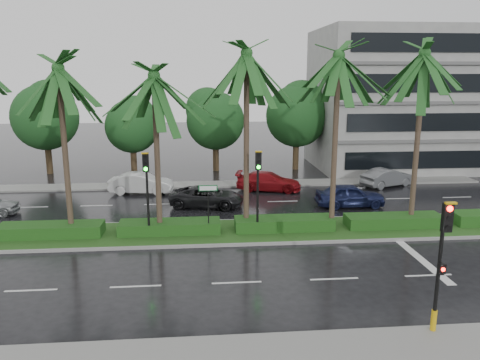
{
  "coord_description": "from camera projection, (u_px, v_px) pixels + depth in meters",
  "views": [
    {
      "loc": [
        -1.38,
        -22.33,
        8.17
      ],
      "look_at": [
        0.7,
        1.5,
        2.75
      ],
      "focal_mm": 35.0,
      "sensor_mm": 36.0,
      "label": 1
    }
  ],
  "objects": [
    {
      "name": "car_red",
      "position": [
        269.0,
        181.0,
        33.5
      ],
      "size": [
        2.92,
        4.95,
        1.34
      ],
      "primitive_type": "imported",
      "rotation": [
        0.0,
        0.0,
        1.33
      ],
      "color": "maroon",
      "rests_on": "ground"
    },
    {
      "name": "palm_row",
      "position": [
        201.0,
        72.0,
        22.67
      ],
      "size": [
        26.3,
        4.2,
        10.16
      ],
      "color": "#433426",
      "rests_on": "median"
    },
    {
      "name": "near_sidewalk",
      "position": [
        251.0,
        358.0,
        13.69
      ],
      "size": [
        40.0,
        2.4,
        0.12
      ],
      "primitive_type": "cube",
      "color": "gray",
      "rests_on": "ground"
    },
    {
      "name": "lane_markings",
      "position": [
        290.0,
        241.0,
        23.46
      ],
      "size": [
        34.0,
        13.06,
        0.01
      ],
      "color": "silver",
      "rests_on": "ground"
    },
    {
      "name": "signal_near",
      "position": [
        441.0,
        262.0,
        14.45
      ],
      "size": [
        0.34,
        0.45,
        4.36
      ],
      "color": "black",
      "rests_on": "near_sidewalk"
    },
    {
      "name": "ground",
      "position": [
        229.0,
        240.0,
        23.62
      ],
      "size": [
        120.0,
        120.0,
        0.0
      ],
      "primitive_type": "plane",
      "color": "black",
      "rests_on": "ground"
    },
    {
      "name": "building",
      "position": [
        408.0,
        99.0,
        41.22
      ],
      "size": [
        16.0,
        10.0,
        12.0
      ],
      "primitive_type": "cube",
      "color": "gray",
      "rests_on": "ground"
    },
    {
      "name": "far_sidewalk",
      "position": [
        219.0,
        184.0,
        35.26
      ],
      "size": [
        40.0,
        2.0,
        0.12
      ],
      "primitive_type": "cube",
      "color": "gray",
      "rests_on": "ground"
    },
    {
      "name": "signal_median_right",
      "position": [
        258.0,
        180.0,
        23.37
      ],
      "size": [
        0.34,
        0.42,
        4.36
      ],
      "color": "black",
      "rests_on": "median"
    },
    {
      "name": "median",
      "position": [
        228.0,
        232.0,
        24.57
      ],
      "size": [
        36.0,
        4.0,
        0.15
      ],
      "color": "gray",
      "rests_on": "ground"
    },
    {
      "name": "car_blue",
      "position": [
        350.0,
        195.0,
        29.41
      ],
      "size": [
        1.74,
        4.29,
        1.46
      ],
      "primitive_type": "imported",
      "rotation": [
        0.0,
        0.0,
        1.57
      ],
      "color": "#171E47",
      "rests_on": "ground"
    },
    {
      "name": "bg_trees",
      "position": [
        205.0,
        117.0,
        39.6
      ],
      "size": [
        32.9,
        5.38,
        7.77
      ],
      "color": "#3A261A",
      "rests_on": "ground"
    },
    {
      "name": "signal_median_left",
      "position": [
        147.0,
        182.0,
        22.91
      ],
      "size": [
        0.34,
        0.42,
        4.36
      ],
      "color": "black",
      "rests_on": "median"
    },
    {
      "name": "car_white",
      "position": [
        141.0,
        183.0,
        32.71
      ],
      "size": [
        1.94,
        4.51,
        1.45
      ],
      "primitive_type": "imported",
      "rotation": [
        0.0,
        0.0,
        1.47
      ],
      "color": "silver",
      "rests_on": "ground"
    },
    {
      "name": "street_sign",
      "position": [
        208.0,
        197.0,
        23.53
      ],
      "size": [
        0.95,
        0.09,
        2.6
      ],
      "color": "black",
      "rests_on": "median"
    },
    {
      "name": "car_darkgrey",
      "position": [
        207.0,
        197.0,
        29.43
      ],
      "size": [
        3.0,
        4.95,
        1.28
      ],
      "primitive_type": "imported",
      "rotation": [
        0.0,
        0.0,
        1.37
      ],
      "color": "black",
      "rests_on": "ground"
    },
    {
      "name": "hedge",
      "position": [
        228.0,
        225.0,
        24.49
      ],
      "size": [
        35.2,
        1.4,
        0.6
      ],
      "color": "#144617",
      "rests_on": "median"
    },
    {
      "name": "car_grey",
      "position": [
        387.0,
        177.0,
        34.73
      ],
      "size": [
        2.91,
        4.39,
        1.37
      ],
      "primitive_type": "imported",
      "rotation": [
        0.0,
        0.0,
        1.96
      ],
      "color": "#57595C",
      "rests_on": "ground"
    }
  ]
}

